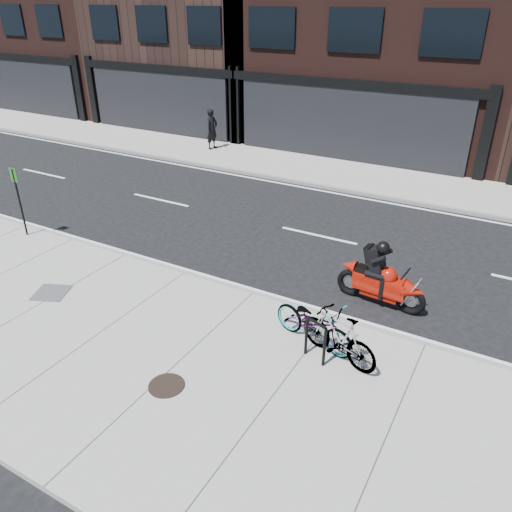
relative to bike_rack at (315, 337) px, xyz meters
The scene contains 12 objects.
ground 4.20m from the bike_rack, 122.53° to the left, with size 120.00×120.00×0.00m, color black.
sidewalk_near 2.75m from the bike_rack, 146.01° to the right, with size 60.00×6.00×0.13m, color gray.
sidewalk_far 11.48m from the bike_rack, 101.21° to the left, with size 60.00×3.50×0.13m, color gray.
building_midwest 23.56m from the bike_rack, 128.33° to the left, with size 10.00×10.00×12.00m, color black.
bike_rack is the anchor object (origin of this frame).
bicycle_front 0.52m from the bike_rack, 116.32° to the left, with size 0.65×1.86×0.98m, color gray.
bicycle_rear 0.44m from the bike_rack, 33.21° to the left, with size 0.49×1.73×1.04m, color gray.
motorcycle 2.78m from the bike_rack, 79.03° to the left, with size 2.13×0.61×1.59m.
pedestrian 15.41m from the bike_rack, 131.06° to the left, with size 0.65×0.43×1.78m, color black.
manhole_cover 2.88m from the bike_rack, 135.32° to the right, with size 0.66×0.66×0.01m, color black.
utility_grate 6.45m from the bike_rack, behind, with size 0.75×0.75×0.01m, color #4F4F51.
sign_post 9.72m from the bike_rack, behind, with size 0.27×0.05×2.02m.
Camera 1 is at (4.99, -10.68, 6.34)m, focal length 35.00 mm.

